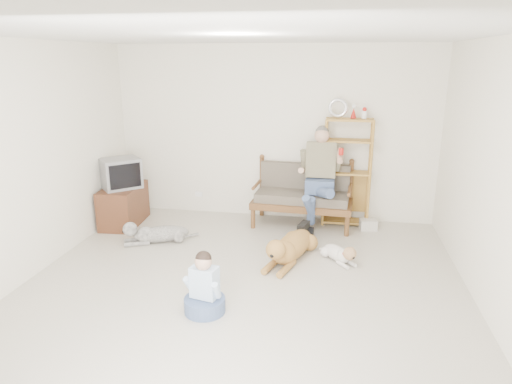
% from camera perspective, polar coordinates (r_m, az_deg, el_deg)
% --- Properties ---
extents(floor, '(5.50, 5.50, 0.00)m').
position_cam_1_polar(floor, '(5.05, -2.29, -13.14)').
color(floor, beige).
rests_on(floor, ground).
extents(ceiling, '(5.50, 5.50, 0.00)m').
position_cam_1_polar(ceiling, '(4.39, -2.71, 19.15)').
color(ceiling, silver).
rests_on(ceiling, ground).
extents(wall_back, '(5.00, 0.00, 5.00)m').
position_cam_1_polar(wall_back, '(7.19, 2.23, 7.31)').
color(wall_back, silver).
rests_on(wall_back, ground).
extents(wall_front, '(5.00, 0.00, 5.00)m').
position_cam_1_polar(wall_front, '(2.14, -19.15, -16.88)').
color(wall_front, silver).
rests_on(wall_front, ground).
extents(wall_left, '(0.00, 5.50, 5.50)m').
position_cam_1_polar(wall_left, '(5.62, -28.28, 2.75)').
color(wall_left, silver).
rests_on(wall_left, ground).
extents(wall_right, '(0.00, 5.50, 5.50)m').
position_cam_1_polar(wall_right, '(4.70, 28.83, 0.30)').
color(wall_right, silver).
rests_on(wall_right, ground).
extents(loveseat, '(1.54, 0.79, 0.95)m').
position_cam_1_polar(loveseat, '(7.03, 5.85, -0.21)').
color(loveseat, brown).
rests_on(loveseat, ground).
extents(man, '(0.58, 0.83, 1.35)m').
position_cam_1_polar(man, '(6.74, 7.73, 0.92)').
color(man, '#4B6389').
rests_on(man, loveseat).
extents(etagere, '(0.73, 0.32, 1.93)m').
position_cam_1_polar(etagere, '(7.04, 11.29, 2.57)').
color(etagere, '#AB7C35').
rests_on(etagere, ground).
extents(book_stack, '(0.27, 0.21, 0.16)m').
position_cam_1_polar(book_stack, '(7.08, 13.86, -3.97)').
color(book_stack, white).
rests_on(book_stack, ground).
extents(tv_stand, '(0.56, 0.93, 0.60)m').
position_cam_1_polar(tv_stand, '(7.34, -16.25, -1.60)').
color(tv_stand, '#5B301D').
rests_on(tv_stand, ground).
extents(crt_tv, '(0.69, 0.68, 0.45)m').
position_cam_1_polar(crt_tv, '(7.14, -16.54, 2.27)').
color(crt_tv, gray).
rests_on(crt_tv, tv_stand).
extents(wall_outlet, '(0.12, 0.02, 0.08)m').
position_cam_1_polar(wall_outlet, '(7.68, -7.15, -0.26)').
color(wall_outlet, white).
rests_on(wall_outlet, ground).
extents(golden_retriever, '(0.62, 1.37, 0.43)m').
position_cam_1_polar(golden_retriever, '(5.86, 4.20, -6.92)').
color(golden_retriever, '#A57C39').
rests_on(golden_retriever, ground).
extents(shaggy_dog, '(1.01, 0.56, 0.33)m').
position_cam_1_polar(shaggy_dog, '(6.55, -12.57, -5.08)').
color(shaggy_dog, silver).
rests_on(shaggy_dog, ground).
extents(terrier, '(0.49, 0.57, 0.26)m').
position_cam_1_polar(terrier, '(5.91, 10.51, -7.60)').
color(terrier, silver).
rests_on(terrier, ground).
extents(child, '(0.42, 0.42, 0.66)m').
position_cam_1_polar(child, '(4.73, -6.46, -12.10)').
color(child, '#4B6389').
rests_on(child, ground).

